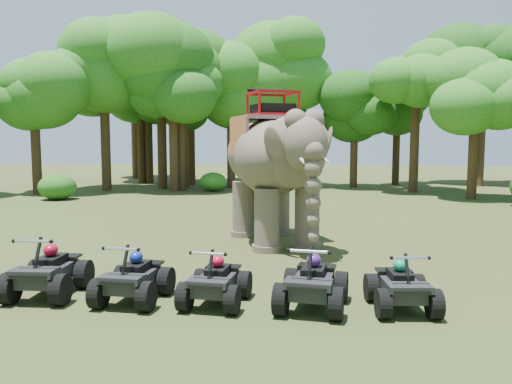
# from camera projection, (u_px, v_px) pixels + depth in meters

# --- Properties ---
(ground) EXTENTS (110.00, 110.00, 0.00)m
(ground) POSITION_uv_depth(u_px,v_px,m) (250.00, 279.00, 11.55)
(ground) COLOR #47381E
(ground) RESTS_ON ground
(elephant) EXTENTS (4.63, 6.26, 4.81)m
(elephant) POSITION_uv_depth(u_px,v_px,m) (274.00, 166.00, 15.56)
(elephant) COLOR brown
(elephant) RESTS_ON ground
(atv_0) EXTENTS (1.36, 1.81, 1.30)m
(atv_0) POSITION_uv_depth(u_px,v_px,m) (48.00, 265.00, 10.23)
(atv_0) COLOR black
(atv_0) RESTS_ON ground
(atv_1) EXTENTS (1.30, 1.71, 1.21)m
(atv_1) POSITION_uv_depth(u_px,v_px,m) (133.00, 271.00, 9.88)
(atv_1) COLOR black
(atv_1) RESTS_ON ground
(atv_2) EXTENTS (1.28, 1.66, 1.16)m
(atv_2) POSITION_uv_depth(u_px,v_px,m) (216.00, 275.00, 9.70)
(atv_2) COLOR black
(atv_2) RESTS_ON ground
(atv_3) EXTENTS (1.47, 1.86, 1.26)m
(atv_3) POSITION_uv_depth(u_px,v_px,m) (313.00, 276.00, 9.47)
(atv_3) COLOR black
(atv_3) RESTS_ON ground
(atv_4) EXTENTS (1.28, 1.66, 1.15)m
(atv_4) POSITION_uv_depth(u_px,v_px,m) (401.00, 280.00, 9.39)
(atv_4) COLOR black
(atv_4) RESTS_ON ground
(tree_0) EXTENTS (5.07, 5.07, 7.24)m
(tree_0) POSITION_uv_depth(u_px,v_px,m) (292.00, 135.00, 35.25)
(tree_0) COLOR #195114
(tree_0) RESTS_ON ground
(tree_1) EXTENTS (4.97, 4.97, 7.09)m
(tree_1) POSITION_uv_depth(u_px,v_px,m) (354.00, 136.00, 33.90)
(tree_1) COLOR #195114
(tree_1) RESTS_ON ground
(tree_2) EXTENTS (5.91, 5.91, 8.45)m
(tree_2) POSITION_uv_depth(u_px,v_px,m) (415.00, 124.00, 30.64)
(tree_2) COLOR #195114
(tree_2) RESTS_ON ground
(tree_3) EXTENTS (5.15, 5.15, 7.35)m
(tree_3) POSITION_uv_depth(u_px,v_px,m) (474.00, 132.00, 27.08)
(tree_3) COLOR #195114
(tree_3) RESTS_ON ground
(tree_28) EXTENTS (5.84, 5.84, 8.35)m
(tree_28) POSITION_uv_depth(u_px,v_px,m) (35.00, 124.00, 29.51)
(tree_28) COLOR #195114
(tree_28) RESTS_ON ground
(tree_29) EXTENTS (6.98, 6.98, 9.97)m
(tree_29) POSITION_uv_depth(u_px,v_px,m) (105.00, 112.00, 31.63)
(tree_29) COLOR #195114
(tree_29) RESTS_ON ground
(tree_30) EXTENTS (5.99, 5.99, 8.56)m
(tree_30) POSITION_uv_depth(u_px,v_px,m) (173.00, 123.00, 31.19)
(tree_30) COLOR #195114
(tree_30) RESTS_ON ground
(tree_31) EXTENTS (6.00, 6.00, 8.57)m
(tree_31) POSITION_uv_depth(u_px,v_px,m) (231.00, 124.00, 33.50)
(tree_31) COLOR #195114
(tree_31) RESTS_ON ground
(tree_32) EXTENTS (5.37, 5.37, 7.67)m
(tree_32) POSITION_uv_depth(u_px,v_px,m) (191.00, 132.00, 35.79)
(tree_32) COLOR #195114
(tree_32) RESTS_ON ground
(tree_33) EXTENTS (6.43, 6.43, 9.18)m
(tree_33) POSITION_uv_depth(u_px,v_px,m) (148.00, 122.00, 37.27)
(tree_33) COLOR #195114
(tree_33) RESTS_ON ground
(tree_34) EXTENTS (6.43, 6.43, 9.18)m
(tree_34) POSITION_uv_depth(u_px,v_px,m) (184.00, 120.00, 33.40)
(tree_34) COLOR #195114
(tree_34) RESTS_ON ground
(tree_35) EXTENTS (7.02, 7.02, 10.03)m
(tree_35) POSITION_uv_depth(u_px,v_px,m) (135.00, 119.00, 41.97)
(tree_35) COLOR #195114
(tree_35) RESTS_ON ground
(tree_36) EXTENTS (7.25, 7.25, 10.35)m
(tree_36) POSITION_uv_depth(u_px,v_px,m) (482.00, 112.00, 34.81)
(tree_36) COLOR #195114
(tree_36) RESTS_ON ground
(tree_37) EXTENTS (6.28, 6.28, 8.97)m
(tree_37) POSITION_uv_depth(u_px,v_px,m) (249.00, 123.00, 36.05)
(tree_37) COLOR #195114
(tree_37) RESTS_ON ground
(tree_38) EXTENTS (7.23, 7.23, 10.33)m
(tree_38) POSITION_uv_depth(u_px,v_px,m) (180.00, 110.00, 31.72)
(tree_38) COLOR #195114
(tree_38) RESTS_ON ground
(tree_39) EXTENTS (7.22, 7.22, 10.32)m
(tree_39) POSITION_uv_depth(u_px,v_px,m) (161.00, 111.00, 32.92)
(tree_39) COLOR #195114
(tree_39) RESTS_ON ground
(tree_40) EXTENTS (5.82, 5.82, 8.32)m
(tree_40) POSITION_uv_depth(u_px,v_px,m) (251.00, 129.00, 39.82)
(tree_40) COLOR #195114
(tree_40) RESTS_ON ground
(tree_42) EXTENTS (7.33, 7.33, 10.47)m
(tree_42) POSITION_uv_depth(u_px,v_px,m) (289.00, 112.00, 35.01)
(tree_42) COLOR #195114
(tree_42) RESTS_ON ground
(tree_43) EXTENTS (5.09, 5.09, 7.27)m
(tree_43) POSITION_uv_depth(u_px,v_px,m) (397.00, 135.00, 35.99)
(tree_43) COLOR #195114
(tree_43) RESTS_ON ground
(tree_44) EXTENTS (6.22, 6.22, 8.89)m
(tree_44) POSITION_uv_depth(u_px,v_px,m) (141.00, 124.00, 37.23)
(tree_44) COLOR #195114
(tree_44) RESTS_ON ground
(tree_46) EXTENTS (5.64, 5.64, 8.05)m
(tree_46) POSITION_uv_depth(u_px,v_px,m) (477.00, 129.00, 36.14)
(tree_46) COLOR #195114
(tree_46) RESTS_ON ground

